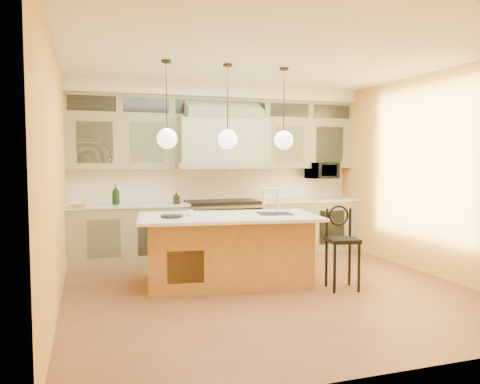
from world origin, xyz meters
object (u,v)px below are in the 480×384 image
object	(u,v)px
counter_stool	(342,242)
microwave	(322,171)
range	(222,228)
kitchen_island	(228,248)

from	to	relation	value
counter_stool	microwave	xyz separation A→B (m)	(1.05, 2.52, 0.85)
range	kitchen_island	world-z (taller)	kitchen_island
range	microwave	bearing A→B (deg)	3.12
range	microwave	xyz separation A→B (m)	(1.95, 0.11, 0.96)
range	counter_stool	distance (m)	2.58
counter_stool	range	bearing A→B (deg)	120.48
kitchen_island	microwave	xyz separation A→B (m)	(2.34, 1.80, 0.98)
range	kitchen_island	bearing A→B (deg)	-103.11
kitchen_island	microwave	bearing A→B (deg)	45.09
kitchen_island	counter_stool	xyz separation A→B (m)	(1.30, -0.72, 0.13)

